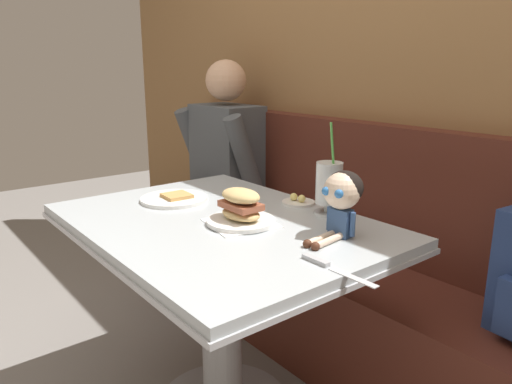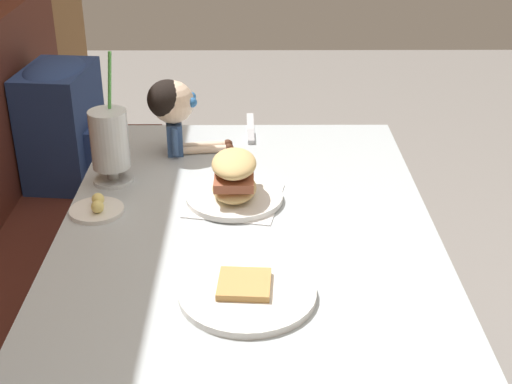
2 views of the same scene
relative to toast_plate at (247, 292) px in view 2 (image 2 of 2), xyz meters
The scene contains 8 objects.
diner_table 0.36m from the toast_plate, ahead, with size 1.11×0.81×0.74m.
toast_plate is the anchor object (origin of this frame).
milkshake_glass 0.58m from the toast_plate, 34.23° to the left, with size 0.10×0.10×0.32m.
sandwich_plate 0.38m from the toast_plate, ahead, with size 0.23×0.23×0.12m.
butter_saucer 0.46m from the toast_plate, 46.13° to the left, with size 0.12×0.12×0.04m.
butter_knife 0.78m from the toast_plate, ahead, with size 0.24×0.02×0.01m.
seated_doll 0.69m from the toast_plate, 16.46° to the left, with size 0.12×0.22×0.20m.
backpack 1.26m from the toast_plate, 28.66° to the left, with size 0.32×0.27×0.41m.
Camera 2 is at (-1.36, 0.17, 1.49)m, focal length 50.02 mm.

